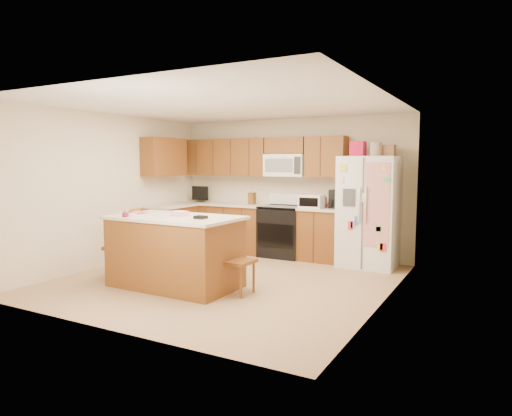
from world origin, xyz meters
The scene contains 9 objects.
ground centered at (0.00, 0.00, 0.00)m, with size 4.50×4.50×0.00m, color olive.
room_shell centered at (0.00, 0.00, 1.44)m, with size 4.60×4.60×2.52m.
cabinetry centered at (-0.98, 1.79, 0.91)m, with size 3.36×1.56×2.15m.
stove centered at (0.00, 1.94, 0.47)m, with size 0.76×0.65×1.13m.
refrigerator centered at (1.57, 1.87, 0.92)m, with size 0.90×0.79×2.04m.
island centered at (-0.43, -0.61, 0.49)m, with size 1.79×1.06×1.06m.
windsor_chair_left centered at (-1.35, -0.64, 0.49)m, with size 0.53×0.55×1.03m.
windsor_chair_back centered at (-0.54, -0.03, 0.46)m, with size 0.48×0.46×0.97m.
windsor_chair_right centered at (0.48, -0.51, 0.43)m, with size 0.39×0.41×0.92m.
Camera 1 is at (3.48, -5.48, 1.70)m, focal length 32.00 mm.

